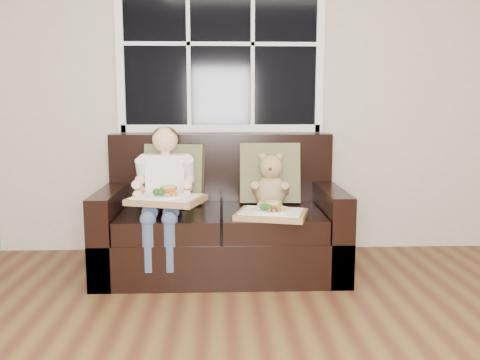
{
  "coord_description": "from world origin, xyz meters",
  "views": [
    {
      "loc": [
        -0.44,
        -1.59,
        1.19
      ],
      "look_at": [
        -0.32,
        1.85,
        0.67
      ],
      "focal_mm": 38.0,
      "sensor_mm": 36.0,
      "label": 1
    }
  ],
  "objects_px": {
    "teddy_bear": "(271,184)",
    "tray_right": "(272,213)",
    "tray_left": "(167,198)",
    "loveseat": "(222,226)",
    "child": "(164,182)"
  },
  "relations": [
    {
      "from": "loveseat",
      "to": "teddy_bear",
      "type": "bearing_deg",
      "value": 2.36
    },
    {
      "from": "loveseat",
      "to": "child",
      "type": "relative_size",
      "value": 1.9
    },
    {
      "from": "teddy_bear",
      "to": "tray_right",
      "type": "relative_size",
      "value": 0.79
    },
    {
      "from": "teddy_bear",
      "to": "tray_left",
      "type": "relative_size",
      "value": 0.76
    },
    {
      "from": "loveseat",
      "to": "tray_left",
      "type": "distance_m",
      "value": 0.54
    },
    {
      "from": "loveseat",
      "to": "child",
      "type": "distance_m",
      "value": 0.53
    },
    {
      "from": "child",
      "to": "teddy_bear",
      "type": "bearing_deg",
      "value": 10.22
    },
    {
      "from": "loveseat",
      "to": "tray_right",
      "type": "relative_size",
      "value": 3.28
    },
    {
      "from": "loveseat",
      "to": "tray_right",
      "type": "bearing_deg",
      "value": -46.76
    },
    {
      "from": "loveseat",
      "to": "tray_left",
      "type": "bearing_deg",
      "value": -139.39
    },
    {
      "from": "teddy_bear",
      "to": "tray_left",
      "type": "bearing_deg",
      "value": -148.4
    },
    {
      "from": "loveseat",
      "to": "teddy_bear",
      "type": "xyz_separation_m",
      "value": [
        0.36,
        0.01,
        0.3
      ]
    },
    {
      "from": "tray_left",
      "to": "tray_right",
      "type": "bearing_deg",
      "value": 14.18
    },
    {
      "from": "child",
      "to": "tray_right",
      "type": "relative_size",
      "value": 1.72
    },
    {
      "from": "child",
      "to": "loveseat",
      "type": "bearing_deg",
      "value": 17.05
    }
  ]
}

